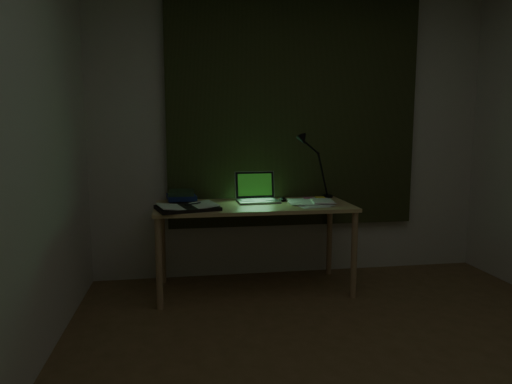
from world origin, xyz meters
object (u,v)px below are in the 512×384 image
book_stack (182,197)px  loose_papers (315,202)px  desk (254,247)px  desk_lamp (328,167)px  laptop (258,187)px  open_textbook (187,207)px

book_stack → loose_papers: 1.08m
book_stack → loose_papers: bearing=-9.1°
desk → desk_lamp: (0.70, 0.27, 0.61)m
desk → desk_lamp: size_ratio=2.94×
book_stack → desk_lamp: desk_lamp is taller
desk_lamp → laptop: bearing=-167.6°
desk → desk_lamp: 0.97m
desk_lamp → open_textbook: bearing=-162.9°
book_stack → desk_lamp: size_ratio=0.51×
open_textbook → book_stack: bearing=83.2°
book_stack → loose_papers: (1.06, -0.17, -0.04)m
laptop → loose_papers: 0.47m
laptop → book_stack: 0.62m
loose_papers → desk_lamp: size_ratio=0.75×
desk → laptop: laptop is taller
desk → laptop: (0.05, 0.10, 0.47)m
desk → loose_papers: (0.50, -0.02, 0.36)m
laptop → open_textbook: laptop is taller
desk → laptop: 0.49m
open_textbook → loose_papers: bearing=-6.2°
book_stack → desk: bearing=-15.0°
laptop → loose_papers: size_ratio=0.97×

